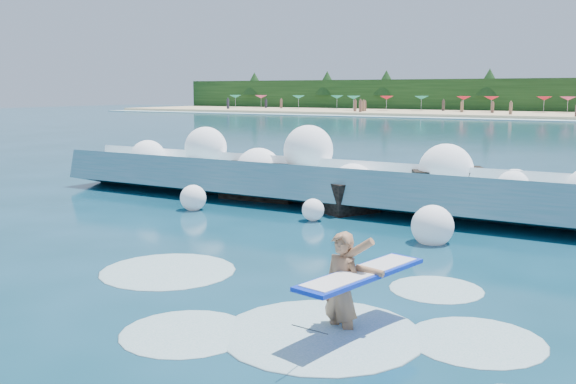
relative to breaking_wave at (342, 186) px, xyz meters
The scene contains 7 objects.
ground 7.13m from the breaking_wave, 92.08° to the right, with size 200.00×200.00×0.00m, color #07313F.
breaking_wave is the anchor object (origin of this frame).
rock_cluster 0.21m from the breaking_wave, 123.70° to the left, with size 8.28×3.45×1.43m.
surfer_with_board 9.97m from the breaking_wave, 63.32° to the right, with size 1.12×2.90×1.71m.
wave_spray 0.69m from the breaking_wave, 155.27° to the right, with size 14.88×4.79×2.39m.
surf_foam 9.34m from the breaking_wave, 68.58° to the right, with size 8.89×5.47×0.14m.
beachgoers 67.85m from the breaking_wave, 97.14° to the left, with size 104.36×13.66×1.92m.
Camera 1 is at (8.47, -9.57, 3.35)m, focal length 40.00 mm.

